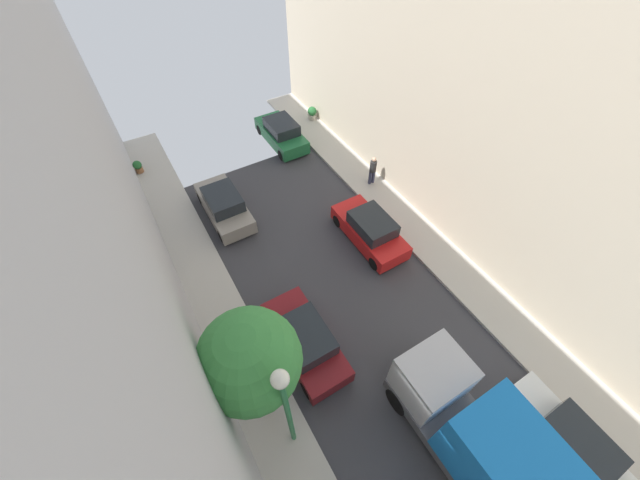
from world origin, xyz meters
name	(u,v)px	position (x,y,z in m)	size (l,w,h in m)	color
ground	(432,411)	(0.00, 0.00, 0.00)	(32.00, 32.00, 0.00)	#38383D
sidewalk_right	(528,342)	(5.00, 0.00, 0.07)	(2.00, 44.00, 0.15)	#B7B2A8
parked_car_left_2	(305,340)	(-2.70, 4.31, 0.72)	(1.78, 4.20, 1.57)	maroon
parked_car_left_3	(224,205)	(-2.70, 12.75, 0.72)	(1.78, 4.20, 1.57)	gray
parked_car_right_0	(567,445)	(2.70, -3.01, 0.72)	(1.78, 4.20, 1.57)	white
parked_car_right_1	(370,230)	(2.70, 7.61, 0.72)	(1.78, 4.20, 1.57)	red
parked_car_right_2	(281,133)	(2.70, 16.99, 0.72)	(1.78, 4.20, 1.57)	#1E6638
delivery_truck	(494,456)	(0.00, -1.96, 1.79)	(2.26, 6.60, 3.38)	#4C4C51
pedestrian	(373,170)	(5.19, 10.87, 1.07)	(0.40, 0.36, 1.72)	#2D334C
street_tree_0	(250,360)	(-4.95, 3.09, 4.26)	(2.86, 2.86, 5.57)	brown
potted_plant_3	(138,166)	(-5.75, 18.47, 0.53)	(0.48, 0.48, 0.73)	brown
potted_plant_4	(312,113)	(5.59, 18.19, 0.61)	(0.58, 0.58, 0.87)	#B2A899
lamp_post	(286,404)	(-4.60, 1.72, 3.93)	(0.44, 0.44, 5.79)	#26723F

